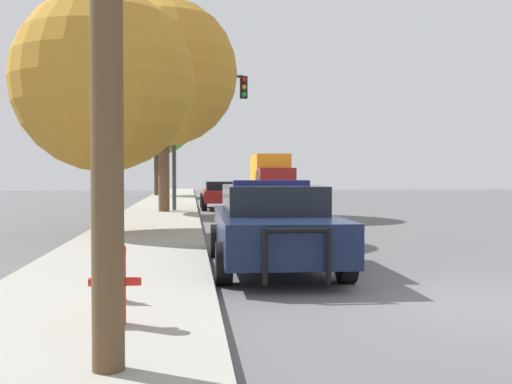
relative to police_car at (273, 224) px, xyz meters
name	(u,v)px	position (x,y,z in m)	size (l,w,h in m)	color
ground_plane	(506,304)	(2.51, -3.35, -0.76)	(110.00, 110.00, 0.00)	#565659
sidewalk_left	(90,308)	(-2.59, -3.35, -0.69)	(3.00, 110.00, 0.13)	#99968C
police_car	(273,224)	(0.00, 0.00, 0.00)	(2.10, 5.22, 1.52)	#141E3D
fire_hydrant	(115,279)	(-2.17, -4.50, -0.17)	(0.52, 0.23, 0.85)	red
traffic_light	(202,115)	(-0.92, 15.25, 3.26)	(3.07, 0.35, 5.61)	#424247
car_background_distant	(271,186)	(4.59, 36.52, -0.04)	(2.05, 4.09, 1.32)	slate
car_background_midblock	(222,194)	(0.02, 18.29, -0.06)	(1.90, 4.39, 1.27)	maroon
box_truck	(271,174)	(4.11, 32.65, 0.82)	(2.59, 7.73, 2.93)	maroon
tree_sidewalk_far	(157,115)	(-3.66, 33.44, 4.87)	(5.54, 5.54, 8.27)	#4C3823
tree_sidewalk_mid	(163,73)	(-2.44, 14.61, 4.84)	(5.83, 5.83, 8.39)	brown
tree_sidewalk_near	(103,81)	(-3.64, 6.07, 3.27)	(4.74, 4.74, 6.28)	brown
traffic_cone	(112,275)	(-2.34, -3.33, -0.32)	(0.35, 0.35, 0.62)	orange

